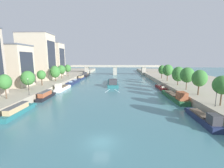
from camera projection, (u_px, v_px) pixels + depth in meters
The scene contains 32 objects.
ground_plane at pixel (101, 142), 22.76m from camera, with size 400.00×400.00×0.00m, color #42757F.
quay_left at pixel (36, 81), 78.40m from camera, with size 36.00×170.00×2.11m, color #A89E89.
quay_right at pixel (194, 82), 75.17m from camera, with size 36.00×170.00×2.11m, color #A89E89.
barge_midriver at pixel (113, 83), 72.91m from camera, with size 5.87×22.71×3.47m.
wake_behind_barge at pixel (112, 91), 59.21m from camera, with size 5.59×6.05×0.03m.
moored_boat_left_near at pixel (18, 110), 34.03m from camera, with size 1.95×11.53×2.28m.
moored_boat_left_gap_after at pixel (46, 95), 47.64m from camera, with size 2.10×10.34×2.37m.
moored_boat_left_far at pixel (62, 88), 60.18m from camera, with size 2.75×12.53×3.21m.
moored_boat_left_upstream at pixel (73, 82), 76.68m from camera, with size 3.18×15.24×2.34m.
moored_boat_left_end at pixel (81, 77), 92.33m from camera, with size 2.36×10.79×2.50m.
moored_boat_left_second at pixel (86, 75), 106.71m from camera, with size 3.56×15.50×3.45m.
moored_boat_right_second at pixel (203, 118), 29.80m from camera, with size 2.36×11.60×2.85m.
moored_boat_right_midway at pixel (175, 96), 46.25m from camera, with size 3.30×16.25×3.36m.
moored_boat_right_lone at pixel (161, 88), 62.67m from camera, with size 2.26×11.02×2.15m.
tree_left_midway at pixel (5, 82), 38.71m from camera, with size 3.27×3.27×6.33m.
tree_left_past_mid at pixel (28, 78), 49.40m from camera, with size 4.24×4.24×6.34m.
tree_left_distant at pixel (41, 75), 58.22m from camera, with size 3.28×3.28×5.87m.
tree_left_by_lamp at pixel (55, 72), 69.26m from camera, with size 4.52×4.52×7.02m.
tree_left_second at pixel (61, 70), 79.12m from camera, with size 4.19×4.19×6.83m.
tree_left_nearest at pixel (68, 68), 89.46m from camera, with size 3.77×3.77×6.76m.
tree_right_third at pixel (223, 85), 32.89m from camera, with size 3.98×3.98×6.66m.
tree_right_midway at pixel (199, 78), 42.69m from camera, with size 4.02×4.02×7.15m.
tree_right_nearest at pixel (187, 75), 50.08m from camera, with size 4.50×4.50×7.43m.
tree_right_distant at pixel (178, 74), 59.11m from camera, with size 4.74×4.74×7.15m.
tree_right_past_mid at pixel (168, 70), 69.85m from camera, with size 4.62×4.62×7.56m.
tree_right_by_lamp at pixel (162, 70), 78.73m from camera, with size 3.68×3.68×6.86m.
lamppost_left_bank at pixel (28, 86), 43.34m from camera, with size 0.28×0.28×4.70m.
lamppost_right_bank at pixel (216, 95), 32.73m from camera, with size 0.28×0.28×4.58m.
building_left_tall at pixel (11, 66), 56.32m from camera, with size 13.06×10.25×15.34m.
building_left_far_end at pixel (37, 57), 74.54m from camera, with size 15.14×10.76×22.33m.
building_left_corner at pixel (53, 59), 92.70m from camera, with size 11.83×10.37×19.63m.
bridge_far at pixel (115, 69), 116.64m from camera, with size 67.52×4.40×7.37m.
Camera 1 is at (2.49, -20.92, 12.36)m, focal length 24.45 mm.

